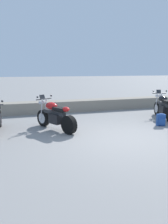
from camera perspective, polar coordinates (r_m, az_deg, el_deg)
The scene contains 5 objects.
ground_plane at distance 6.87m, azimuth 9.20°, elevation -6.81°, with size 120.00×120.00×0.00m, color gray.
stone_wall at distance 11.20m, azimuth -1.57°, elevation 1.72°, with size 36.00×0.80×0.55m, color gray.
motorcycle_red_centre at distance 7.70m, azimuth -7.62°, elevation -1.08°, with size 1.17×1.89×1.18m.
motorcycle_black_far_right at distance 10.03m, azimuth 20.13°, elevation 1.16°, with size 0.84×2.03×1.18m.
rider_backpack at distance 8.72m, azimuth 19.41°, elevation -1.82°, with size 0.34×0.31×0.47m.
Camera 1 is at (-2.92, -5.86, 2.09)m, focal length 35.07 mm.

